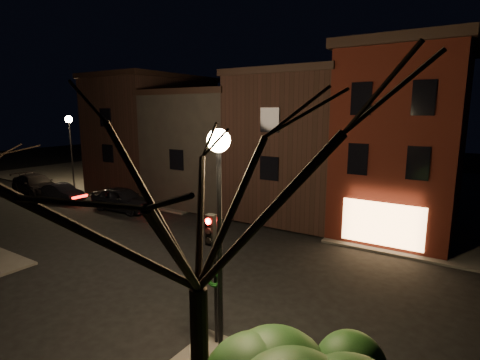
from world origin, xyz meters
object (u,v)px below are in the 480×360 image
(traffic_signal, at_px, (213,259))
(parked_car_c, at_px, (36,185))
(street_lamp_near, at_px, (219,184))
(parked_car_a, at_px, (122,199))
(parked_car_b, at_px, (62,192))
(street_lamp_far, at_px, (70,132))
(bare_tree_right, at_px, (195,161))

(traffic_signal, height_order, parked_car_c, traffic_signal)
(parked_car_c, bearing_deg, street_lamp_near, -103.13)
(traffic_signal, relative_size, parked_car_c, 0.71)
(parked_car_a, height_order, parked_car_b, parked_car_a)
(traffic_signal, relative_size, parked_car_a, 0.82)
(parked_car_a, distance_m, parked_car_b, 6.49)
(street_lamp_far, relative_size, parked_car_b, 1.59)
(parked_car_a, bearing_deg, street_lamp_far, 71.90)
(street_lamp_near, height_order, parked_car_b, street_lamp_near)
(parked_car_a, bearing_deg, parked_car_b, 92.25)
(street_lamp_near, relative_size, parked_car_b, 1.59)
(bare_tree_right, bearing_deg, parked_car_b, 153.71)
(parked_car_b, bearing_deg, street_lamp_near, -114.45)
(bare_tree_right, bearing_deg, parked_car_a, 144.26)
(bare_tree_right, relative_size, parked_car_c, 1.48)
(street_lamp_near, xyz_separation_m, parked_car_b, (-22.01, 9.02, -4.51))
(bare_tree_right, xyz_separation_m, parked_car_c, (-27.37, 11.72, -5.31))
(traffic_signal, bearing_deg, street_lamp_far, 154.55)
(traffic_signal, relative_size, parked_car_b, 0.99)
(street_lamp_near, height_order, parked_car_a, street_lamp_near)
(street_lamp_near, xyz_separation_m, street_lamp_far, (-25.20, 12.20, 0.00))
(parked_car_a, xyz_separation_m, parked_car_b, (-6.46, -0.61, -0.17))
(street_lamp_far, xyz_separation_m, traffic_signal, (24.60, -11.71, -2.37))
(traffic_signal, relative_size, bare_tree_right, 0.48)
(street_lamp_far, bearing_deg, parked_car_b, -44.99)
(parked_car_b, bearing_deg, street_lamp_far, 42.83)
(street_lamp_far, relative_size, bare_tree_right, 0.76)
(traffic_signal, distance_m, bare_tree_right, 4.87)
(bare_tree_right, height_order, parked_car_c, bare_tree_right)
(bare_tree_right, bearing_deg, parked_car_c, 156.81)
(parked_car_b, bearing_deg, bare_tree_right, -118.47)
(street_lamp_near, relative_size, traffic_signal, 1.60)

